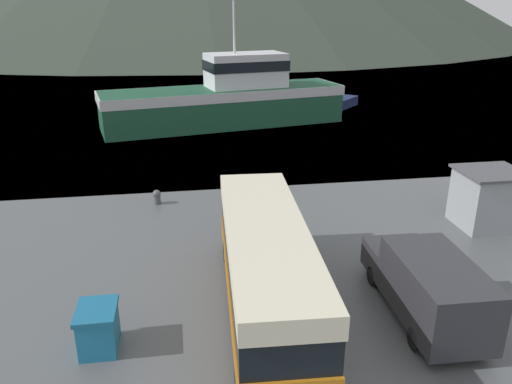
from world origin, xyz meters
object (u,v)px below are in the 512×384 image
at_px(tour_bus, 266,263).
at_px(dock_kiosk, 488,198).
at_px(delivery_van, 427,284).
at_px(storage_bin, 98,328).
at_px(fishing_boat, 227,98).
at_px(small_boat, 334,105).

height_order(tour_bus, dock_kiosk, tour_bus).
relative_size(delivery_van, dock_kiosk, 2.14).
height_order(storage_bin, dock_kiosk, dock_kiosk).
bearing_deg(fishing_boat, tour_bus, 164.90).
bearing_deg(delivery_van, storage_bin, -178.15).
xyz_separation_m(tour_bus, storage_bin, (-5.26, -1.20, -1.07)).
relative_size(dock_kiosk, small_boat, 0.43).
xyz_separation_m(tour_bus, dock_kiosk, (11.24, 5.16, -0.43)).
bearing_deg(tour_bus, fishing_boat, 89.77).
distance_m(storage_bin, dock_kiosk, 17.69).
bearing_deg(dock_kiosk, small_boat, 87.65).
relative_size(storage_bin, small_boat, 0.22).
xyz_separation_m(delivery_van, dock_kiosk, (6.15, 6.35, 0.13)).
relative_size(tour_bus, storage_bin, 6.97).
xyz_separation_m(fishing_boat, dock_kiosk, (9.71, -22.28, -0.92)).
relative_size(fishing_boat, small_boat, 3.15).
relative_size(fishing_boat, dock_kiosk, 7.32).
distance_m(storage_bin, small_boat, 37.90).
height_order(tour_bus, delivery_van, tour_bus).
bearing_deg(delivery_van, dock_kiosk, 47.71).
bearing_deg(dock_kiosk, tour_bus, -155.32).
distance_m(tour_bus, delivery_van, 5.25).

